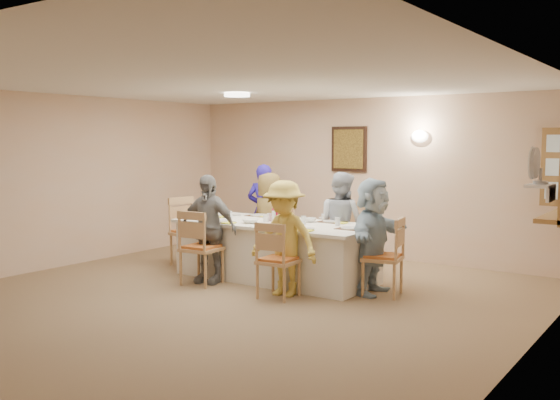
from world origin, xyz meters
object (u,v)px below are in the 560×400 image
Objects in this scene: chair_back_left at (274,230)px; diner_right_end at (373,236)px; chair_front_left at (202,247)px; chair_right_end at (383,256)px; desk_fan at (538,170)px; diner_front_right at (284,238)px; caregiver at (264,211)px; dining_table at (276,250)px; chair_left_end at (190,231)px; diner_back_left at (269,219)px; condiment_ketchup at (275,213)px; chair_front_right at (278,259)px; diner_front_left at (208,229)px; chair_back_right at (345,238)px; diner_back_right at (341,224)px.

chair_back_left is 0.73× the size of diner_right_end.
diner_right_end is at bearing -164.52° from chair_front_left.
desk_fan is at bearing 69.65° from chair_right_end.
diner_front_right is (-2.71, -0.40, -0.87)m from desk_fan.
desk_fan is 4.09m from chair_front_left.
chair_right_end is at bearing 33.78° from diner_front_right.
caregiver reaches higher than chair_right_end.
chair_left_end is (-1.55, 0.00, 0.12)m from dining_table.
diner_back_left reaches higher than condiment_ketchup.
diner_right_end is (1.42, 0.00, 0.32)m from dining_table.
chair_back_left reaches higher than chair_left_end.
condiment_ketchup reaches higher than chair_front_right.
chair_back_left reaches higher than chair_right_end.
diner_front_left is (-3.91, -0.40, -0.85)m from desk_fan.
diner_back_left is (0.95, 0.68, 0.18)m from chair_left_end.
chair_left_end is (-2.15, 0.80, 0.05)m from chair_front_right.
chair_right_end is at bearing -79.36° from chair_left_end.
chair_back_left is 0.69× the size of caregiver.
chair_left_end is (-2.15, -0.80, 0.01)m from chair_back_right.
chair_back_right is at bearing 49.62° from condiment_ketchup.
chair_back_left is at bearing -39.26° from chair_left_end.
diner_front_right is 1.07m from diner_right_end.
caregiver is (-0.45, 0.35, 0.22)m from chair_back_left.
dining_table is 1.99× the size of diner_front_right.
chair_back_left is at bearing -58.31° from chair_front_right.
chair_left_end is at bearing 45.39° from diner_back_left.
diner_back_right is at bearing 44.72° from condiment_ketchup.
diner_front_left reaches higher than chair_left_end.
chair_right_end is 0.26m from diner_right_end.
diner_back_right is at bearing 46.78° from diner_right_end.
chair_back_left is 0.61m from caregiver.
chair_left_end is at bearing -25.59° from chair_front_right.
caregiver reaches higher than condiment_ketchup.
diner_front_left reaches higher than diner_right_end.
condiment_ketchup is at bearing -60.50° from chair_back_left.
diner_back_right is (-2.71, 0.96, -0.84)m from desk_fan.
chair_front_right is 0.66× the size of diner_back_left.
diner_right_end is (2.97, 0.00, 0.19)m from chair_left_end.
caregiver is at bearing -83.13° from chair_front_left.
diner_front_left is (0.95, -0.68, 0.20)m from chair_left_end.
chair_back_right is at bearing -6.51° from chair_back_left.
caregiver is at bearing -36.45° from diner_back_left.
condiment_ketchup is (-0.65, -0.64, 0.17)m from diner_back_right.
dining_table is at bearing -79.36° from chair_left_end.
diner_right_end reaches higher than chair_back_left.
diner_front_right is at bearing 126.11° from diner_right_end.
chair_right_end is at bearing 171.01° from desk_fan.
diner_right_end reaches higher than diner_front_right.
diner_right_end is at bearing 37.85° from diner_front_right.
diner_back_right is at bearing -61.81° from chair_left_end.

